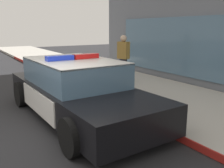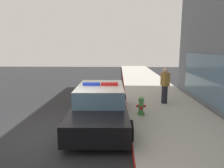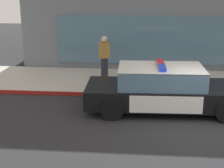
{
  "view_description": "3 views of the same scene",
  "coord_description": "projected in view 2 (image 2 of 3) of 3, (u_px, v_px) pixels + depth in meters",
  "views": [
    {
      "loc": [
        4.12,
        -1.03,
        2.12
      ],
      "look_at": [
        -0.62,
        1.92,
        0.85
      ],
      "focal_mm": 39.8,
      "sensor_mm": 36.0,
      "label": 1
    },
    {
      "loc": [
        6.06,
        1.98,
        2.76
      ],
      "look_at": [
        -2.87,
        1.68,
        1.17
      ],
      "focal_mm": 32.42,
      "sensor_mm": 36.0,
      "label": 2
    },
    {
      "loc": [
        -1.96,
        -8.78,
        3.83
      ],
      "look_at": [
        -2.92,
        1.88,
        0.62
      ],
      "focal_mm": 54.1,
      "sensor_mm": 36.0,
      "label": 3
    }
  ],
  "objects": [
    {
      "name": "sidewalk",
      "position": [
        186.0,
        135.0,
        6.37
      ],
      "size": [
        48.0,
        3.5,
        0.15
      ],
      "primitive_type": "cube",
      "color": "#B2ADA3",
      "rests_on": "ground"
    },
    {
      "name": "ground",
      "position": [
        57.0,
        135.0,
        6.51
      ],
      "size": [
        48.0,
        48.0,
        0.0
      ],
      "primitive_type": "plane",
      "color": "#262628"
    },
    {
      "name": "pedestrian_on_sidewalk",
      "position": [
        165.0,
        85.0,
        9.57
      ],
      "size": [
        0.46,
        0.38,
        1.71
      ],
      "rotation": [
        0.0,
        0.0,
        1.92
      ],
      "color": "#23232D",
      "rests_on": "sidewalk"
    },
    {
      "name": "fire_hydrant",
      "position": [
        141.0,
        106.0,
        7.98
      ],
      "size": [
        0.34,
        0.39,
        0.73
      ],
      "color": "#4C994C",
      "rests_on": "sidewalk"
    },
    {
      "name": "curb_red_paint",
      "position": [
        130.0,
        134.0,
        6.42
      ],
      "size": [
        28.8,
        0.04,
        0.14
      ],
      "primitive_type": "cube",
      "color": "maroon",
      "rests_on": "ground"
    },
    {
      "name": "police_cruiser",
      "position": [
        100.0,
        104.0,
        7.56
      ],
      "size": [
        5.02,
        2.21,
        1.49
      ],
      "rotation": [
        0.0,
        0.0,
        0.03
      ],
      "color": "black",
      "rests_on": "ground"
    }
  ]
}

